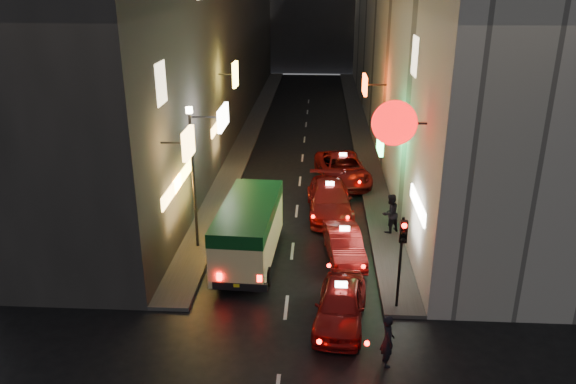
% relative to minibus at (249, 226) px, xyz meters
% --- Properties ---
extents(building_left, '(7.57, 52.00, 18.00)m').
position_rel_minibus_xyz_m(building_left, '(-6.24, 22.01, 7.35)').
color(building_left, '#383533').
rests_on(building_left, ground).
extents(building_right, '(8.02, 52.00, 18.00)m').
position_rel_minibus_xyz_m(building_right, '(9.76, 22.01, 7.35)').
color(building_right, '#BAB4AB').
rests_on(building_right, ground).
extents(sidewalk_left, '(1.50, 52.00, 0.15)m').
position_rel_minibus_xyz_m(sidewalk_left, '(-2.49, 22.02, -1.57)').
color(sidewalk_left, '#464341').
rests_on(sidewalk_left, ground).
extents(sidewalk_right, '(1.50, 52.00, 0.15)m').
position_rel_minibus_xyz_m(sidewalk_right, '(6.01, 22.02, -1.57)').
color(sidewalk_right, '#464341').
rests_on(sidewalk_right, ground).
extents(minibus, '(2.43, 6.16, 2.61)m').
position_rel_minibus_xyz_m(minibus, '(0.00, 0.00, 0.00)').
color(minibus, '#EDE094').
rests_on(minibus, ground).
extents(taxi_near, '(2.74, 5.39, 1.81)m').
position_rel_minibus_xyz_m(taxi_near, '(3.69, -4.29, -0.83)').
color(taxi_near, maroon).
rests_on(taxi_near, ground).
extents(taxi_second, '(2.54, 4.96, 1.68)m').
position_rel_minibus_xyz_m(taxi_second, '(3.99, 0.51, -0.89)').
color(taxi_second, maroon).
rests_on(taxi_second, ground).
extents(taxi_third, '(2.63, 5.78, 1.97)m').
position_rel_minibus_xyz_m(taxi_third, '(3.43, 5.31, -0.75)').
color(taxi_third, maroon).
rests_on(taxi_third, ground).
extents(taxi_far, '(3.29, 6.12, 2.02)m').
position_rel_minibus_xyz_m(taxi_far, '(4.24, 10.11, -0.72)').
color(taxi_far, maroon).
rests_on(taxi_far, ground).
extents(pedestrian_crossing, '(0.52, 0.71, 1.98)m').
position_rel_minibus_xyz_m(pedestrian_crossing, '(5.06, -6.49, -0.66)').
color(pedestrian_crossing, black).
rests_on(pedestrian_crossing, ground).
extents(pedestrian_sidewalk, '(0.93, 0.88, 2.11)m').
position_rel_minibus_xyz_m(pedestrian_sidewalk, '(6.18, 2.96, -0.44)').
color(pedestrian_sidewalk, black).
rests_on(pedestrian_sidewalk, sidewalk_right).
extents(traffic_light, '(0.26, 0.43, 3.50)m').
position_rel_minibus_xyz_m(traffic_light, '(5.76, -3.51, 1.04)').
color(traffic_light, black).
rests_on(traffic_light, sidewalk_right).
extents(lamp_post, '(0.28, 0.28, 6.22)m').
position_rel_minibus_xyz_m(lamp_post, '(-2.44, 1.02, 2.08)').
color(lamp_post, black).
rests_on(lamp_post, sidewalk_left).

